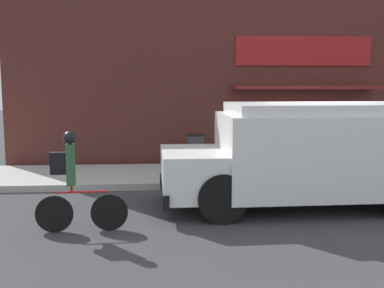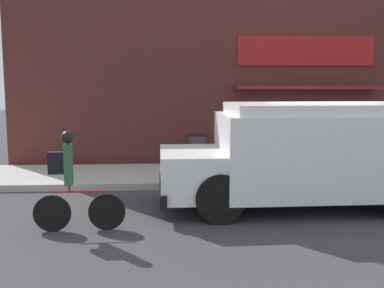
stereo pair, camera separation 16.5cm
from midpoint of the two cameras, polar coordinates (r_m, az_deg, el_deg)
The scene contains 6 objects.
ground_plane at distance 11.06m, azimuth 15.74°, elevation -5.41°, with size 70.00×70.00×0.00m, color #38383A.
sidewalk at distance 12.29m, azimuth 13.73°, elevation -3.69°, with size 28.00×2.67×0.16m.
storefront at distance 13.58m, azimuth 12.21°, elevation 9.14°, with size 16.09×0.83×5.70m.
school_bus at distance 9.16m, azimuth 15.50°, elevation -1.09°, with size 5.50×2.62×2.06m.
cyclist at distance 7.65m, azimuth -14.50°, elevation -4.73°, with size 1.51×0.21×1.68m.
trash_bin at distance 12.66m, azimuth 1.05°, elevation -0.76°, with size 0.50×0.50×0.89m.
Camera 2 is at (-3.50, -10.19, 2.41)m, focal length 42.00 mm.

